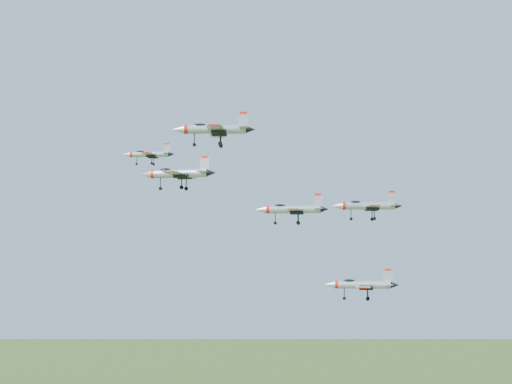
# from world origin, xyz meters

# --- Properties ---
(jet_lead) EXTENTS (10.84, 9.05, 2.90)m
(jet_lead) POSITION_xyz_m (-25.38, 16.75, 139.26)
(jet_lead) COLOR #A6AAB3
(jet_left_high) EXTENTS (13.81, 11.34, 3.70)m
(jet_left_high) POSITION_xyz_m (-12.37, -3.28, 132.73)
(jet_left_high) COLOR #A6AAB3
(jet_right_high) EXTENTS (12.74, 10.72, 3.42)m
(jet_right_high) POSITION_xyz_m (-1.99, -17.42, 137.67)
(jet_right_high) COLOR #A6AAB3
(jet_left_low) EXTENTS (13.70, 11.40, 3.66)m
(jet_left_low) POSITION_xyz_m (5.61, 9.55, 127.05)
(jet_left_low) COLOR #A6AAB3
(jet_right_low) EXTENTS (10.85, 9.15, 2.92)m
(jet_right_low) POSITION_xyz_m (20.60, -10.58, 126.14)
(jet_right_low) COLOR #A6AAB3
(jet_trail) EXTENTS (12.20, 10.04, 3.27)m
(jet_trail) POSITION_xyz_m (19.02, -2.60, 113.80)
(jet_trail) COLOR #A6AAB3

